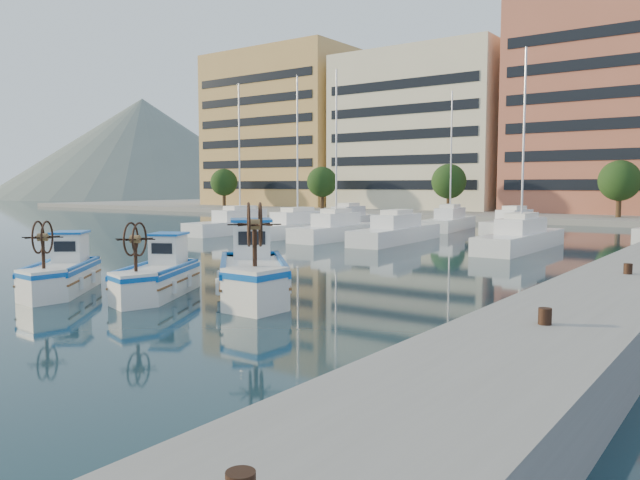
{
  "coord_description": "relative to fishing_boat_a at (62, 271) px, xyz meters",
  "views": [
    {
      "loc": [
        16.23,
        -13.4,
        3.71
      ],
      "look_at": [
        1.38,
        7.06,
        1.5
      ],
      "focal_mm": 35.0,
      "sensor_mm": 36.0,
      "label": 1
    }
  ],
  "objects": [
    {
      "name": "ground",
      "position": [
        3.76,
        1.22,
        -0.72
      ],
      "size": [
        300.0,
        300.0,
        0.0
      ],
      "primitive_type": "plane",
      "color": "#18343F",
      "rests_on": "ground"
    },
    {
      "name": "quay",
      "position": [
        16.76,
        9.22,
        -0.12
      ],
      "size": [
        3.0,
        60.0,
        1.2
      ],
      "primitive_type": "cube",
      "color": "gray",
      "rests_on": "ground"
    },
    {
      "name": "hill_west",
      "position": [
        -136.24,
        111.22,
        -0.72
      ],
      "size": [
        180.0,
        180.0,
        60.0
      ],
      "primitive_type": "cone",
      "color": "slate",
      "rests_on": "ground"
    },
    {
      "name": "yacht_marina",
      "position": [
        0.58,
        29.05,
        -0.19
      ],
      "size": [
        37.31,
        22.97,
        11.5
      ],
      "color": "white",
      "rests_on": "ground"
    },
    {
      "name": "fishing_boat_a",
      "position": [
        0.0,
        0.0,
        0.0
      ],
      "size": [
        3.89,
        4.12,
        2.6
      ],
      "rotation": [
        0.0,
        0.0,
        0.71
      ],
      "color": "white",
      "rests_on": "ground"
    },
    {
      "name": "fishing_boat_b",
      "position": [
        3.26,
        1.53,
        -0.0
      ],
      "size": [
        3.39,
        4.29,
        2.6
      ],
      "rotation": [
        0.0,
        0.0,
        0.5
      ],
      "color": "white",
      "rests_on": "ground"
    },
    {
      "name": "fishing_boat_c",
      "position": [
        6.06,
        3.18,
        0.17
      ],
      "size": [
        4.94,
        5.01,
        3.23
      ],
      "rotation": [
        0.0,
        0.0,
        0.77
      ],
      "color": "white",
      "rests_on": "ground"
    }
  ]
}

